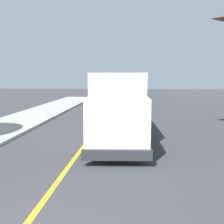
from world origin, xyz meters
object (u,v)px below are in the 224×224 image
parked_car_furthest (132,93)px  parked_car_near (129,108)px  box_truck (118,104)px  parked_car_mid (136,101)px  parked_car_far (136,96)px

parked_car_furthest → parked_car_near: bearing=-90.3°
box_truck → parked_car_furthest: bearing=88.9°
box_truck → parked_car_mid: bearing=85.5°
box_truck → parked_car_mid: (0.94, 11.92, -0.97)m
parked_car_near → parked_car_furthest: bearing=89.7°
parked_car_near → parked_car_far: 11.55m
parked_car_near → parked_car_far: same height
box_truck → parked_car_furthest: (0.46, 24.17, -0.97)m
parked_car_furthest → parked_car_mid: bearing=-87.7°
parked_car_mid → parked_car_far: 6.00m
parked_car_mid → parked_car_furthest: size_ratio=0.99×
parked_car_near → parked_car_far: size_ratio=1.01×
box_truck → parked_car_far: size_ratio=1.66×
parked_car_near → parked_car_furthest: 17.77m
parked_car_furthest → parked_car_far: bearing=-85.3°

